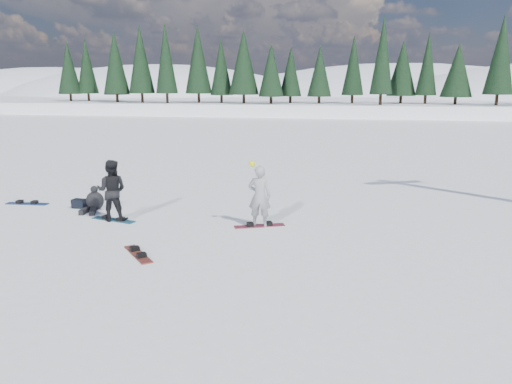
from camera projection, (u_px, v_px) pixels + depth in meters
The scene contains 10 objects.
ground at pixel (172, 233), 14.10m from camera, with size 420.00×420.00×0.00m, color white.
alpine_backdrop at pixel (315, 129), 200.48m from camera, with size 412.50×227.00×53.20m.
snowboarder_woman at pixel (259, 196), 14.55m from camera, with size 0.69×0.47×1.98m.
snowboarder_man at pixel (112, 190), 15.19m from camera, with size 0.92×0.72×1.89m, color black.
seated_rider at pixel (94, 201), 16.49m from camera, with size 0.70×1.05×0.84m.
gear_bag at pixel (79, 204), 16.91m from camera, with size 0.45×0.30×0.30m, color black.
snowboard_woman at pixel (259, 226), 14.75m from camera, with size 1.50×0.28×0.03m, color maroon.
snowboard_man at pixel (114, 220), 15.39m from camera, with size 1.50×0.28×0.03m, color #165E79.
snowboard_loose_c at pixel (27, 204), 17.46m from camera, with size 1.50×0.28×0.03m, color navy.
snowboard_loose_b at pixel (138, 254), 12.30m from camera, with size 1.50×0.28×0.03m, color maroon.
Camera 1 is at (5.00, -12.78, 4.15)m, focal length 35.00 mm.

